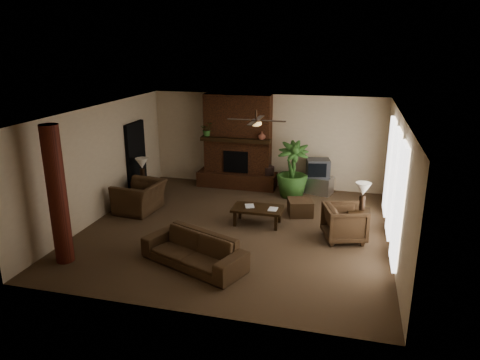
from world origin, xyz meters
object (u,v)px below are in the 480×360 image
(tv_stand, at_px, (317,185))
(lamp_right, at_px, (363,191))
(sofa, at_px, (194,245))
(log_column, at_px, (57,196))
(floor_plant, at_px, (292,182))
(floor_vase, at_px, (268,175))
(ottoman, at_px, (300,207))
(lamp_left, at_px, (142,165))
(armchair_right, at_px, (345,221))
(side_table_right, at_px, (358,221))
(armchair_left, at_px, (140,192))
(coffee_table, at_px, (258,210))
(side_table_left, at_px, (143,190))

(tv_stand, relative_size, lamp_right, 1.31)
(sofa, bearing_deg, log_column, -146.65)
(floor_plant, relative_size, lamp_right, 2.44)
(floor_vase, bearing_deg, sofa, -96.00)
(ottoman, xyz_separation_m, tv_stand, (0.28, 1.85, 0.05))
(floor_vase, xyz_separation_m, floor_plant, (0.77, -0.50, 0.01))
(sofa, bearing_deg, lamp_left, 152.02)
(armchair_right, distance_m, floor_plant, 3.04)
(log_column, bearing_deg, ottoman, 40.58)
(lamp_right, bearing_deg, side_table_right, -129.67)
(armchair_left, distance_m, armchair_right, 5.26)
(coffee_table, bearing_deg, lamp_left, 164.64)
(log_column, xyz_separation_m, floor_vase, (3.13, 5.55, -0.97))
(tv_stand, bearing_deg, lamp_right, -48.10)
(floor_vase, bearing_deg, lamp_right, -43.82)
(armchair_left, xyz_separation_m, lamp_left, (-0.32, 0.86, 0.48))
(lamp_right, bearing_deg, log_column, -152.84)
(lamp_left, bearing_deg, side_table_right, -8.30)
(armchair_left, relative_size, lamp_right, 1.85)
(ottoman, xyz_separation_m, side_table_right, (1.44, -0.78, 0.08))
(tv_stand, height_order, lamp_left, lamp_left)
(floor_plant, height_order, lamp_right, lamp_right)
(log_column, distance_m, side_table_left, 3.95)
(sofa, distance_m, armchair_right, 3.46)
(armchair_left, distance_m, floor_plant, 4.26)
(side_table_right, xyz_separation_m, lamp_right, (0.05, 0.06, 0.73))
(armchair_left, bearing_deg, floor_plant, 125.34)
(sofa, xyz_separation_m, armchair_left, (-2.37, 2.42, 0.10))
(armchair_left, height_order, armchair_right, armchair_left)
(armchair_right, distance_m, lamp_left, 5.74)
(tv_stand, bearing_deg, coffee_table, -97.21)
(floor_vase, relative_size, lamp_left, 1.18)
(armchair_right, relative_size, side_table_left, 1.62)
(armchair_left, bearing_deg, floor_vase, 137.36)
(armchair_left, relative_size, tv_stand, 1.41)
(floor_plant, relative_size, lamp_left, 2.44)
(armchair_right, bearing_deg, tv_stand, -1.87)
(lamp_left, bearing_deg, floor_vase, 28.83)
(floor_plant, bearing_deg, log_column, -127.65)
(sofa, height_order, ottoman, sofa)
(tv_stand, relative_size, floor_plant, 0.53)
(floor_vase, bearing_deg, coffee_table, -84.62)
(log_column, bearing_deg, lamp_right, 27.16)
(armchair_left, height_order, side_table_right, armchair_left)
(coffee_table, height_order, side_table_right, side_table_right)
(coffee_table, height_order, side_table_left, side_table_left)
(lamp_left, bearing_deg, side_table_left, 139.36)
(tv_stand, relative_size, side_table_right, 1.55)
(armchair_right, xyz_separation_m, lamp_right, (0.35, 0.54, 0.56))
(log_column, distance_m, lamp_right, 6.54)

